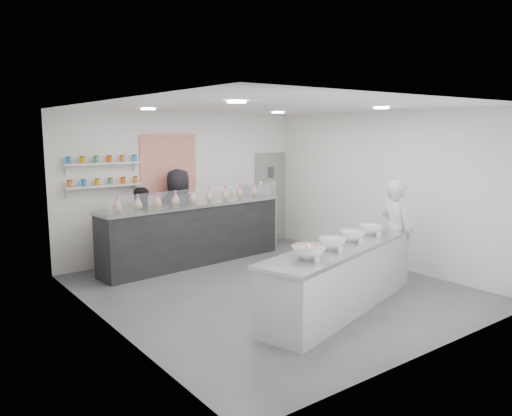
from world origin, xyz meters
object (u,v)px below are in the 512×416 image
at_px(prep_counter, 342,276).
at_px(back_bar, 194,233).
at_px(staff_right, 179,215).
at_px(woman_prep, 396,232).
at_px(espresso_ledge, 249,225).
at_px(staff_left, 140,228).
at_px(espresso_machine, 256,195).

xyz_separation_m(prep_counter, back_bar, (-0.50, 3.53, 0.12)).
bearing_deg(staff_right, woman_prep, 135.60).
bearing_deg(staff_right, back_bar, 121.57).
height_order(espresso_ledge, woman_prep, woman_prep).
bearing_deg(woman_prep, prep_counter, 108.45).
bearing_deg(staff_right, prep_counter, 111.93).
height_order(espresso_ledge, staff_right, staff_right).
height_order(back_bar, staff_right, staff_right).
bearing_deg(staff_left, back_bar, 175.91).
xyz_separation_m(woman_prep, staff_right, (-2.30, 3.56, 0.04)).
bearing_deg(espresso_machine, back_bar, -164.27).
xyz_separation_m(back_bar, espresso_ledge, (1.77, 0.55, -0.12)).
relative_size(back_bar, espresso_ledge, 3.01).
xyz_separation_m(espresso_ledge, espresso_machine, (0.19, 0.00, 0.69)).
xyz_separation_m(espresso_ledge, staff_left, (-2.73, -0.18, 0.30)).
relative_size(espresso_ledge, woman_prep, 0.73).
relative_size(prep_counter, staff_right, 1.89).
height_order(prep_counter, staff_right, staff_right).
bearing_deg(espresso_ledge, prep_counter, -107.27).
xyz_separation_m(prep_counter, staff_left, (-1.46, 3.90, 0.30)).
bearing_deg(espresso_machine, prep_counter, -109.67).
xyz_separation_m(espresso_ledge, staff_right, (-1.90, -0.18, 0.45)).
bearing_deg(back_bar, woman_prep, -60.84).
bearing_deg(staff_left, espresso_machine, -159.37).
distance_m(back_bar, woman_prep, 3.87).
distance_m(staff_left, staff_right, 0.85).
height_order(prep_counter, espresso_ledge, prep_counter).
bearing_deg(back_bar, staff_right, 103.72).
xyz_separation_m(espresso_machine, staff_right, (-2.09, -0.18, -0.24)).
bearing_deg(espresso_machine, staff_left, -176.47).
bearing_deg(staff_right, espresso_machine, -162.28).
xyz_separation_m(espresso_machine, woman_prep, (0.21, -3.74, -0.28)).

